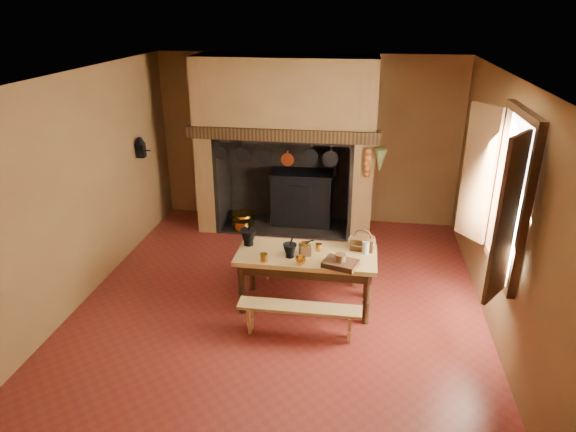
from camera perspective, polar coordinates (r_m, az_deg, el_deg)
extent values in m
plane|color=maroon|center=(6.69, -0.68, -9.16)|extent=(5.50, 5.50, 0.00)
plane|color=silver|center=(5.74, -0.81, 15.37)|extent=(5.50, 5.50, 0.00)
cube|color=brown|center=(8.68, 2.22, 8.43)|extent=(5.00, 0.02, 2.80)
cube|color=brown|center=(6.91, -21.69, 3.07)|extent=(0.02, 5.50, 2.80)
cube|color=brown|center=(6.21, 22.70, 0.78)|extent=(0.02, 5.50, 2.80)
cube|color=brown|center=(3.68, -7.80, -12.82)|extent=(5.00, 0.02, 2.80)
cube|color=brown|center=(8.56, -8.60, 7.99)|extent=(0.30, 0.90, 2.80)
cube|color=brown|center=(8.19, 8.52, 7.34)|extent=(0.30, 0.90, 2.80)
cube|color=brown|center=(8.12, -0.23, 13.23)|extent=(2.20, 0.90, 1.20)
cube|color=#32210E|center=(7.83, -0.68, 9.07)|extent=(2.95, 0.22, 0.18)
cube|color=black|center=(8.85, 0.20, 4.69)|extent=(2.20, 0.06, 1.60)
cube|color=black|center=(8.74, -0.21, -1.08)|extent=(2.20, 0.90, 0.02)
cube|color=black|center=(8.68, 1.57, 1.88)|extent=(1.00, 0.50, 0.90)
cube|color=black|center=(8.51, 1.59, 4.79)|extent=(1.04, 0.54, 0.04)
cube|color=black|center=(8.41, 1.36, 1.89)|extent=(0.35, 0.02, 0.45)
cylinder|color=black|center=(8.39, 5.38, 6.79)|extent=(0.10, 0.10, 0.70)
cylinder|color=#B8862A|center=(8.41, 0.32, 1.90)|extent=(0.03, 0.03, 0.03)
cylinder|color=#B8862A|center=(8.37, 2.36, 1.79)|extent=(0.03, 0.03, 0.03)
cylinder|color=#B8862A|center=(8.85, -5.02, -0.25)|extent=(0.40, 0.40, 0.20)
cylinder|color=#B8862A|center=(8.62, -5.07, -0.97)|extent=(0.34, 0.34, 0.18)
cube|color=black|center=(8.99, -6.11, -0.05)|extent=(0.18, 0.18, 0.16)
cone|color=#4E592A|center=(7.71, 10.18, 6.12)|extent=(0.20, 0.20, 0.35)
cube|color=white|center=(5.74, 23.81, 2.10)|extent=(0.02, 1.00, 1.60)
cube|color=#372411|center=(5.52, 24.88, 10.31)|extent=(0.08, 1.16, 0.08)
cube|color=#372411|center=(6.05, 22.29, -5.34)|extent=(0.08, 1.16, 0.08)
cube|color=#372411|center=(5.06, 23.10, -0.39)|extent=(0.29, 0.39, 1.60)
cube|color=#372411|center=(6.31, 20.36, 4.38)|extent=(0.29, 0.39, 1.60)
cube|color=black|center=(8.17, -16.03, 7.04)|extent=(0.12, 0.12, 0.22)
cone|color=black|center=(8.14, -16.14, 8.05)|extent=(0.16, 0.16, 0.10)
cylinder|color=black|center=(8.14, -15.45, 7.03)|extent=(0.12, 0.02, 0.02)
cube|color=tan|center=(6.22, 2.08, -4.36)|extent=(1.68, 0.75, 0.06)
cube|color=#372411|center=(6.27, 2.06, -5.13)|extent=(1.57, 0.64, 0.13)
cylinder|color=#372411|center=(6.27, -5.15, -8.01)|extent=(0.08, 0.08, 0.67)
cylinder|color=#372411|center=(6.13, 8.77, -9.01)|extent=(0.08, 0.08, 0.67)
cylinder|color=#372411|center=(6.75, -4.04, -5.62)|extent=(0.08, 0.08, 0.67)
cylinder|color=#372411|center=(6.61, 8.81, -6.48)|extent=(0.08, 0.08, 0.67)
cube|color=tan|center=(5.82, 1.28, -10.12)|extent=(1.39, 0.24, 0.03)
cube|color=tan|center=(6.89, 2.62, -4.45)|extent=(1.45, 0.25, 0.04)
cylinder|color=black|center=(6.42, -4.40, -3.07)|extent=(0.12, 0.12, 0.04)
cone|color=black|center=(6.38, -4.42, -2.24)|extent=(0.20, 0.20, 0.17)
cylinder|color=black|center=(6.31, -4.25, -1.08)|extent=(0.08, 0.04, 0.17)
cylinder|color=black|center=(6.11, 0.20, -4.46)|extent=(0.10, 0.10, 0.03)
cone|color=black|center=(6.07, 0.20, -3.75)|extent=(0.17, 0.17, 0.14)
cylinder|color=black|center=(6.01, 0.38, -2.75)|extent=(0.07, 0.05, 0.14)
cube|color=#372411|center=(6.14, 1.90, -3.78)|extent=(0.16, 0.16, 0.13)
cylinder|color=#B8862A|center=(6.10, 1.91, -3.10)|extent=(0.10, 0.10, 0.03)
cylinder|color=black|center=(6.08, 2.42, -2.81)|extent=(0.11, 0.05, 0.04)
cylinder|color=#B8862A|center=(5.99, -2.71, -4.65)|extent=(0.11, 0.11, 0.10)
cylinder|color=#B8862A|center=(6.26, 3.46, -3.49)|extent=(0.10, 0.10, 0.09)
imported|color=#B1A988|center=(6.41, 8.18, -3.05)|extent=(0.34, 0.34, 0.08)
cylinder|color=#52351E|center=(5.91, 5.83, -4.90)|extent=(0.13, 0.13, 0.15)
cylinder|color=beige|center=(6.24, 8.62, -3.45)|extent=(0.10, 0.10, 0.15)
cube|color=#4F2F17|center=(6.34, 8.26, -2.99)|extent=(0.30, 0.23, 0.16)
torus|color=#4F2F17|center=(6.31, 8.29, -2.36)|extent=(0.22, 0.05, 0.22)
cube|color=#372411|center=(5.93, 5.84, -5.28)|extent=(0.44, 0.37, 0.06)
imported|color=#B8862A|center=(5.93, 1.43, -4.97)|extent=(0.12, 0.12, 0.10)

